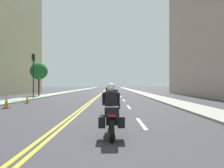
# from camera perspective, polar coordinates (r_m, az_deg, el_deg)

# --- Properties ---
(ground_plane) EXTENTS (264.00, 264.00, 0.00)m
(ground_plane) POSITION_cam_1_polar(r_m,az_deg,el_deg) (48.15, -2.35, -2.14)
(ground_plane) COLOR #35343A
(sidewalk_left) EXTENTS (2.20, 144.00, 0.12)m
(sidewalk_left) POSITION_cam_1_polar(r_m,az_deg,el_deg) (49.02, -11.09, -2.03)
(sidewalk_left) COLOR #93A58C
(sidewalk_left) RESTS_ON ground
(sidewalk_right) EXTENTS (2.20, 144.00, 0.12)m
(sidewalk_right) POSITION_cam_1_polar(r_m,az_deg,el_deg) (48.41, 6.50, -2.05)
(sidewalk_right) COLOR #96988D
(sidewalk_right) RESTS_ON ground
(centreline_yellow_inner) EXTENTS (0.12, 132.00, 0.01)m
(centreline_yellow_inner) POSITION_cam_1_polar(r_m,az_deg,el_deg) (48.15, -2.49, -2.13)
(centreline_yellow_inner) COLOR yellow
(centreline_yellow_inner) RESTS_ON ground
(centreline_yellow_outer) EXTENTS (0.12, 132.00, 0.01)m
(centreline_yellow_outer) POSITION_cam_1_polar(r_m,az_deg,el_deg) (48.14, -2.21, -2.13)
(centreline_yellow_outer) COLOR yellow
(centreline_yellow_outer) RESTS_ON ground
(lane_dashes_white) EXTENTS (0.14, 56.40, 0.01)m
(lane_dashes_white) POSITION_cam_1_polar(r_m,az_deg,el_deg) (29.15, 2.37, -3.36)
(lane_dashes_white) COLOR silver
(lane_dashes_white) RESTS_ON ground
(building_left_1) EXTENTS (7.23, 18.94, 28.52)m
(building_left_1) POSITION_cam_1_polar(r_m,az_deg,el_deg) (39.31, -29.94, 18.60)
(building_left_1) COLOR tan
(building_left_1) RESTS_ON ground
(building_right_1) EXTENTS (7.76, 18.57, 19.43)m
(building_right_1) POSITION_cam_1_polar(r_m,az_deg,el_deg) (33.08, 27.69, 14.01)
(building_right_1) COLOR #AA958C
(building_right_1) RESTS_ON ground
(motorcycle_0) EXTENTS (0.77, 2.28, 1.64)m
(motorcycle_0) POSITION_cam_1_polar(r_m,az_deg,el_deg) (6.21, -0.24, -8.85)
(motorcycle_0) COLOR black
(motorcycle_0) RESTS_ON ground
(motorcycle_1) EXTENTS (0.76, 2.16, 1.60)m
(motorcycle_1) POSITION_cam_1_polar(r_m,az_deg,el_deg) (10.69, 0.22, -5.21)
(motorcycle_1) COLOR black
(motorcycle_1) RESTS_ON ground
(motorcycle_2) EXTENTS (0.77, 2.13, 1.62)m
(motorcycle_2) POSITION_cam_1_polar(r_m,az_deg,el_deg) (15.59, -0.31, -3.68)
(motorcycle_2) COLOR black
(motorcycle_2) RESTS_ON ground
(motorcycle_3) EXTENTS (0.78, 2.23, 1.59)m
(motorcycle_3) POSITION_cam_1_polar(r_m,az_deg,el_deg) (20.91, -1.00, -2.80)
(motorcycle_3) COLOR black
(motorcycle_3) RESTS_ON ground
(motorcycle_4) EXTENTS (0.78, 2.20, 1.61)m
(motorcycle_4) POSITION_cam_1_polar(r_m,az_deg,el_deg) (25.62, -0.07, -2.33)
(motorcycle_4) COLOR black
(motorcycle_4) RESTS_ON ground
(motorcycle_5) EXTENTS (0.78, 2.22, 1.63)m
(motorcycle_5) POSITION_cam_1_polar(r_m,az_deg,el_deg) (30.40, -0.08, -1.98)
(motorcycle_5) COLOR black
(motorcycle_5) RESTS_ON ground
(traffic_cone_0) EXTENTS (0.37, 0.37, 0.82)m
(traffic_cone_0) POSITION_cam_1_polar(r_m,az_deg,el_deg) (15.15, -28.43, -4.69)
(traffic_cone_0) COLOR black
(traffic_cone_0) RESTS_ON ground
(traffic_cone_2) EXTENTS (0.32, 0.32, 0.77)m
(traffic_cone_2) POSITION_cam_1_polar(r_m,az_deg,el_deg) (18.45, -23.47, -3.98)
(traffic_cone_2) COLOR black
(traffic_cone_2) RESTS_ON ground
(traffic_light_near) EXTENTS (0.28, 0.38, 5.00)m
(traffic_light_near) POSITION_cam_1_polar(r_m,az_deg,el_deg) (23.39, -21.95, 4.27)
(traffic_light_near) COLOR black
(traffic_light_near) RESTS_ON ground
(street_tree_0) EXTENTS (2.35, 2.35, 4.66)m
(street_tree_0) POSITION_cam_1_polar(r_m,az_deg,el_deg) (28.64, -20.53, 3.51)
(street_tree_0) COLOR #4F3524
(street_tree_0) RESTS_ON ground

